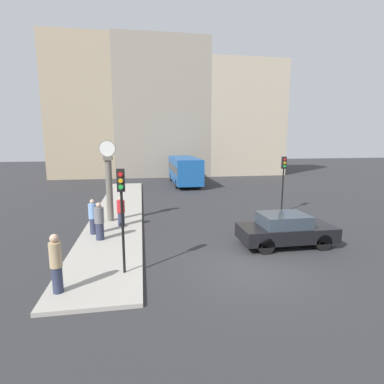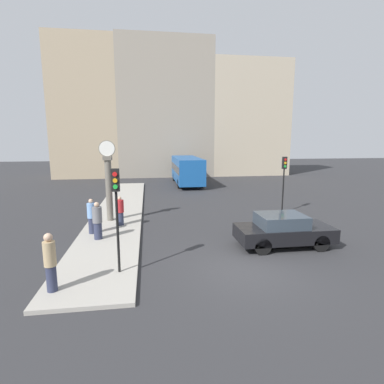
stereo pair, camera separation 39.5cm
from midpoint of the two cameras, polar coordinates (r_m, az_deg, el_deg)
The scene contains 12 objects.
ground_plane at distance 11.65m, azimuth 11.60°, elevation -14.17°, with size 120.00×120.00×0.00m, color #2D2D30.
sidewalk_corner at distance 20.61m, azimuth -13.08°, elevation -3.35°, with size 2.98×24.08×0.14m, color #A39E93.
building_row at distance 40.10m, azimuth -3.70°, elevation 14.85°, with size 30.03×5.00×17.04m.
sedan_car at distance 14.06m, azimuth 17.75°, elevation -6.93°, with size 4.21×1.85×1.47m.
bus_distant at distance 31.94m, azimuth -0.64°, elevation 4.40°, with size 2.54×8.80×2.85m.
traffic_light_near at distance 10.34m, azimuth -13.17°, elevation -1.32°, with size 0.26×0.24×3.64m.
traffic_light_far at distance 19.94m, azimuth 17.66°, elevation 3.45°, with size 0.26×0.24×3.65m.
street_clock at distance 17.48m, azimuth -14.97°, elevation 1.70°, with size 0.90×0.47×4.54m.
pedestrian_tan_coat at distance 10.14m, azimuth -24.37°, elevation -12.08°, with size 0.36×0.36×1.84m.
pedestrian_grey_jacket at distance 14.54m, azimuth -16.83°, elevation -5.31°, with size 0.44×0.44×1.76m.
pedestrian_red_top at distance 16.59m, azimuth -12.89°, elevation -3.57°, with size 0.42×0.42×1.58m.
pedestrian_blue_stripe at distance 15.50m, azimuth -17.88°, elevation -4.45°, with size 0.40×0.40×1.73m.
Camera 2 is at (-3.57, -9.99, 4.72)m, focal length 28.00 mm.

